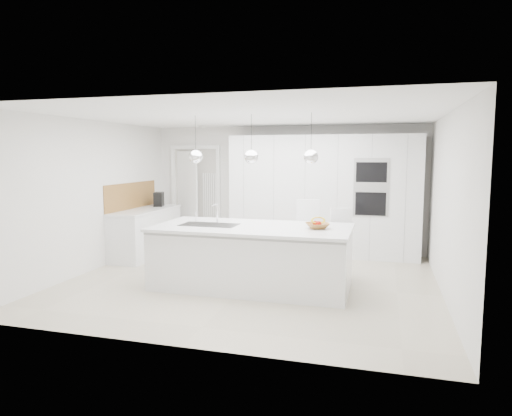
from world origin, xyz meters
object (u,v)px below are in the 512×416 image
(island_base, at_px, (251,259))
(espresso_machine, at_px, (159,199))
(bar_stool_left, at_px, (306,238))
(fruit_bowl, at_px, (317,226))
(bar_stool_right, at_px, (340,245))

(island_base, distance_m, espresso_machine, 3.29)
(bar_stool_left, bearing_deg, fruit_bowl, -81.63)
(island_base, height_order, bar_stool_left, bar_stool_left)
(bar_stool_right, bearing_deg, island_base, -168.13)
(island_base, xyz_separation_m, bar_stool_left, (0.65, 0.89, 0.17))
(fruit_bowl, height_order, espresso_machine, espresso_machine)
(bar_stool_left, height_order, bar_stool_right, bar_stool_left)
(bar_stool_left, bearing_deg, bar_stool_right, -21.36)
(fruit_bowl, height_order, bar_stool_left, bar_stool_left)
(espresso_machine, height_order, bar_stool_right, espresso_machine)
(fruit_bowl, bearing_deg, espresso_machine, 150.96)
(bar_stool_right, bearing_deg, bar_stool_left, 148.41)
(island_base, distance_m, bar_stool_left, 1.11)
(fruit_bowl, xyz_separation_m, bar_stool_left, (-0.29, 0.81, -0.34))
(espresso_machine, relative_size, bar_stool_right, 0.26)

